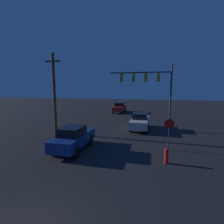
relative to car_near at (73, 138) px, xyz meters
name	(u,v)px	position (x,y,z in m)	size (l,w,h in m)	color
car_near	(73,138)	(0.00, 0.00, 0.00)	(1.85, 4.48, 1.72)	navy
car_mid	(140,121)	(4.19, 7.28, 0.00)	(1.84, 4.48, 1.72)	beige
car_far	(120,107)	(-0.29, 19.08, 0.00)	(1.82, 4.47, 1.72)	#B21E1E
traffic_signal_mast	(151,84)	(5.21, 7.42, 3.90)	(6.40, 0.30, 6.78)	#2D2D2D
stop_sign	(169,129)	(6.66, 1.49, 0.70)	(0.69, 0.07, 2.26)	#2D2D2D
utility_pole	(54,93)	(-3.64, 3.70, 3.06)	(1.47, 0.28, 7.60)	#4C3823
fire_hydrant	(166,156)	(6.36, -0.89, -0.42)	(0.24, 0.24, 0.93)	red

